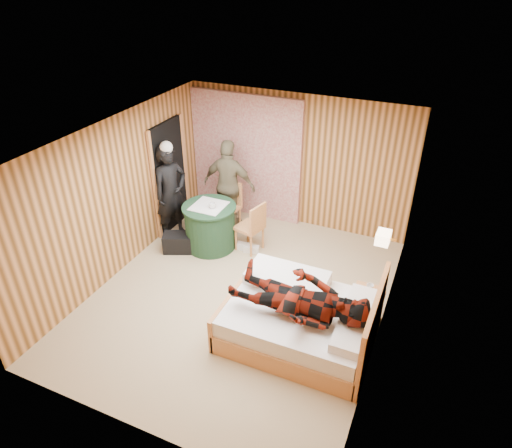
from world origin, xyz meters
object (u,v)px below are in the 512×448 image
at_px(nightstand, 365,311).
at_px(man_at_table, 229,185).
at_px(round_table, 210,226).
at_px(chair_far, 229,202).
at_px(wall_lamp, 383,238).
at_px(bed, 301,319).
at_px(duffel_bag, 180,242).
at_px(woman_standing, 171,193).
at_px(chair_near, 253,224).
at_px(man_on_bed, 300,292).

xyz_separation_m(nightstand, man_at_table, (-2.94, 1.72, 0.57)).
bearing_deg(round_table, chair_far, 88.95).
relative_size(wall_lamp, round_table, 0.28).
relative_size(bed, chair_far, 2.11).
bearing_deg(nightstand, round_table, 162.23).
distance_m(wall_lamp, nightstand, 1.07).
bearing_deg(bed, duffel_bag, 156.70).
bearing_deg(chair_far, woman_standing, -130.56).
height_order(chair_far, chair_near, chair_far).
distance_m(bed, man_on_bed, 0.69).
xyz_separation_m(chair_near, man_on_bed, (1.47, -1.87, 0.41)).
bearing_deg(chair_near, man_at_table, -114.77).
height_order(wall_lamp, man_at_table, man_at_table).
height_order(wall_lamp, woman_standing, woman_standing).
distance_m(chair_far, man_on_bed, 3.30).
xyz_separation_m(chair_near, man_at_table, (-0.75, 0.60, 0.33)).
distance_m(round_table, duffel_bag, 0.60).
distance_m(nightstand, man_at_table, 3.46).
distance_m(chair_far, man_at_table, 0.33).
xyz_separation_m(bed, woman_standing, (-2.98, 1.52, 0.58)).
relative_size(wall_lamp, duffel_bag, 0.45).
height_order(duffel_bag, man_at_table, man_at_table).
bearing_deg(bed, nightstand, 34.66).
height_order(round_table, duffel_bag, round_table).
xyz_separation_m(wall_lamp, man_at_table, (-2.98, 1.37, -0.44)).
bearing_deg(chair_far, man_at_table, 114.64).
bearing_deg(man_on_bed, chair_near, 128.13).
xyz_separation_m(nightstand, man_on_bed, (-0.73, -0.75, 0.66)).
distance_m(chair_near, man_on_bed, 2.41).
xyz_separation_m(round_table, chair_far, (0.01, 0.73, 0.12)).
bearing_deg(man_at_table, duffel_bag, 67.44).
xyz_separation_m(nightstand, woman_standing, (-3.73, 1.00, 0.59)).
height_order(round_table, woman_standing, woman_standing).
relative_size(round_table, duffel_bag, 1.60).
relative_size(bed, woman_standing, 1.11).
relative_size(woman_standing, man_at_table, 1.02).
relative_size(wall_lamp, nightstand, 0.45).
xyz_separation_m(chair_far, man_on_bed, (2.20, -2.42, 0.41)).
distance_m(nightstand, chair_far, 3.38).
bearing_deg(man_at_table, nightstand, 147.80).
height_order(wall_lamp, chair_near, wall_lamp).
height_order(bed, round_table, bed).
bearing_deg(round_table, woman_standing, 175.83).
bearing_deg(man_on_bed, woman_standing, 149.79).
bearing_deg(wall_lamp, man_on_bed, -125.18).
bearing_deg(man_on_bed, round_table, 142.62).
distance_m(nightstand, man_on_bed, 1.24).
bearing_deg(man_at_table, wall_lamp, 153.46).
bearing_deg(duffel_bag, round_table, 15.06).
relative_size(round_table, chair_far, 1.00).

